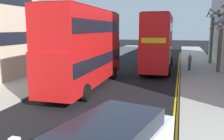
# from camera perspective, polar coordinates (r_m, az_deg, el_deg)

# --- Properties ---
(sidewalk_right) EXTENTS (4.00, 80.00, 0.14)m
(sidewalk_right) POSITION_cam_1_polar(r_m,az_deg,el_deg) (19.28, 21.78, -3.48)
(sidewalk_right) COLOR #ADA89E
(sidewalk_right) RESTS_ON ground
(sidewalk_left) EXTENTS (4.00, 80.00, 0.14)m
(sidewalk_left) POSITION_cam_1_polar(r_m,az_deg,el_deg) (22.06, -14.06, -1.46)
(sidewalk_left) COLOR #ADA89E
(sidewalk_left) RESTS_ON ground
(kerb_line_outer) EXTENTS (0.10, 56.00, 0.01)m
(kerb_line_outer) POSITION_cam_1_polar(r_m,az_deg,el_deg) (17.24, 15.44, -4.87)
(kerb_line_outer) COLOR yellow
(kerb_line_outer) RESTS_ON ground
(kerb_line_inner) EXTENTS (0.10, 56.00, 0.01)m
(kerb_line_inner) POSITION_cam_1_polar(r_m,az_deg,el_deg) (17.24, 14.91, -4.84)
(kerb_line_inner) COLOR yellow
(kerb_line_inner) RESTS_ON ground
(double_decker_bus_away) EXTENTS (2.95, 10.85, 5.64)m
(double_decker_bus_away) POSITION_cam_1_polar(r_m,az_deg,el_deg) (17.55, -6.19, 5.71)
(double_decker_bus_away) COLOR red
(double_decker_bus_away) RESTS_ON ground
(double_decker_bus_oncoming) EXTENTS (2.91, 10.84, 5.64)m
(double_decker_bus_oncoming) POSITION_cam_1_polar(r_m,az_deg,el_deg) (25.41, 10.91, 6.83)
(double_decker_bus_oncoming) COLOR red
(double_decker_bus_oncoming) RESTS_ON ground
(pedestrian_far) EXTENTS (0.34, 0.22, 1.62)m
(pedestrian_far) POSITION_cam_1_polar(r_m,az_deg,el_deg) (25.07, 17.84, 1.80)
(pedestrian_far) COLOR #2D2D38
(pedestrian_far) RESTS_ON sidewalk_right
(street_tree_near) EXTENTS (1.83, 1.81, 5.03)m
(street_tree_near) POSITION_cam_1_polar(r_m,az_deg,el_deg) (25.10, 24.06, 5.09)
(street_tree_near) COLOR #6B6047
(street_tree_near) RESTS_ON sidewalk_right
(street_tree_far) EXTENTS (1.68, 1.69, 6.36)m
(street_tree_far) POSITION_cam_1_polar(r_m,az_deg,el_deg) (30.81, 22.46, 7.18)
(street_tree_far) COLOR #6B6047
(street_tree_far) RESTS_ON sidewalk_right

